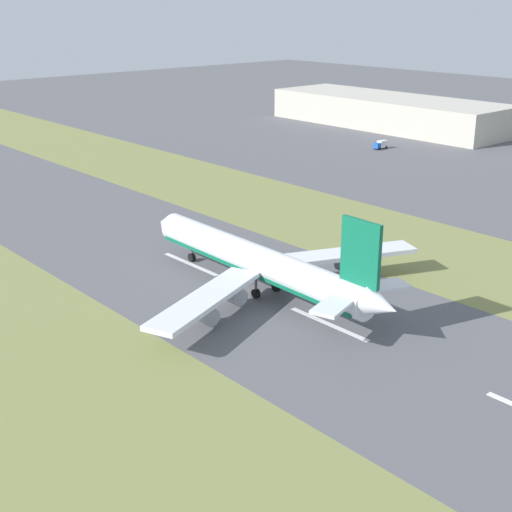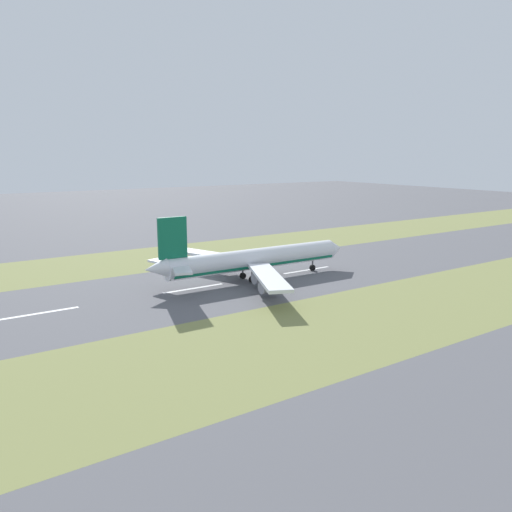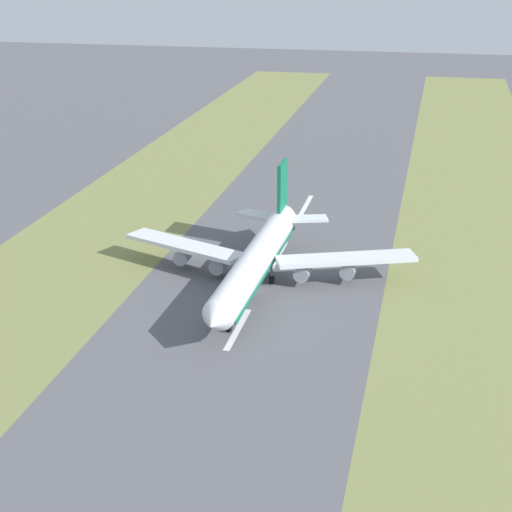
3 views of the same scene
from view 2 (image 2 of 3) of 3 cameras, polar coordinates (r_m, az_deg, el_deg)
name	(u,v)px [view 2 (image 2 of 3)]	position (r m, az deg, el deg)	size (l,w,h in m)	color
ground_plane	(256,278)	(148.65, 0.02, -2.56)	(800.00, 800.00, 0.00)	#56565B
grass_median_west	(189,254)	(186.90, -7.63, 0.27)	(40.00, 600.00, 0.01)	olive
grass_median_east	(367,319)	(115.37, 12.57, -7.04)	(40.00, 600.00, 0.01)	olive
centreline_dash_near	(39,313)	(126.90, -23.59, -6.03)	(1.20, 18.00, 0.01)	silver
centreline_dash_mid	(194,288)	(138.67, -7.13, -3.69)	(1.20, 18.00, 0.01)	silver
centreline_dash_far	(307,270)	(159.86, 5.81, -1.61)	(1.20, 18.00, 0.01)	silver
airplane_main_jet	(250,260)	(145.22, -0.63, -0.46)	(64.12, 67.10, 20.20)	silver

